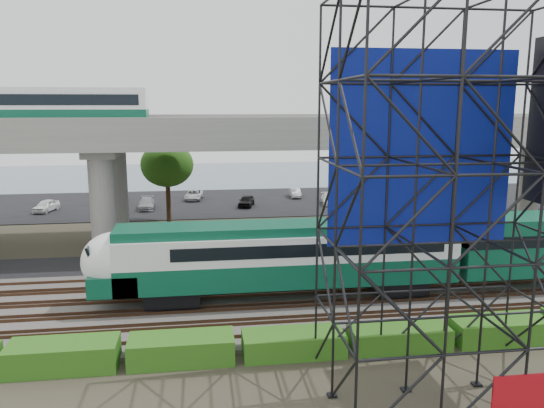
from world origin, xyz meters
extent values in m
plane|color=#474233|center=(0.00, 0.00, 0.00)|extent=(140.00, 140.00, 0.00)
cube|color=slate|center=(0.00, 2.00, 0.10)|extent=(90.00, 12.00, 0.20)
cube|color=black|center=(0.00, 10.50, 0.04)|extent=(90.00, 5.00, 0.08)
cube|color=black|center=(0.00, 34.00, 0.04)|extent=(90.00, 18.00, 0.08)
cube|color=slate|center=(0.00, 56.00, 0.01)|extent=(140.00, 40.00, 0.03)
cube|color=#472D1E|center=(0.00, -2.72, 0.28)|extent=(90.00, 0.08, 0.16)
cube|color=#472D1E|center=(0.00, -1.28, 0.28)|extent=(90.00, 0.08, 0.16)
cube|color=#472D1E|center=(0.00, -0.72, 0.28)|extent=(90.00, 0.08, 0.16)
cube|color=#472D1E|center=(0.00, 0.72, 0.28)|extent=(90.00, 0.08, 0.16)
cube|color=#472D1E|center=(0.00, 1.28, 0.28)|extent=(90.00, 0.08, 0.16)
cube|color=#472D1E|center=(0.00, 2.72, 0.28)|extent=(90.00, 0.08, 0.16)
cube|color=#472D1E|center=(0.00, 3.28, 0.28)|extent=(90.00, 0.08, 0.16)
cube|color=#472D1E|center=(0.00, 4.72, 0.28)|extent=(90.00, 0.08, 0.16)
cube|color=#472D1E|center=(0.00, 5.28, 0.28)|extent=(90.00, 0.08, 0.16)
cube|color=#472D1E|center=(0.00, 6.72, 0.28)|extent=(90.00, 0.08, 0.16)
cube|color=black|center=(-4.65, 2.00, 0.81)|extent=(3.00, 2.20, 0.90)
cube|color=black|center=(8.35, 2.00, 0.81)|extent=(3.00, 2.20, 0.90)
cube|color=#0A4B33|center=(1.85, 2.00, 1.96)|extent=(19.00, 3.00, 1.40)
cube|color=white|center=(1.85, 2.00, 3.41)|extent=(19.00, 3.00, 1.50)
cube|color=#0A4B33|center=(1.85, 2.00, 4.41)|extent=(19.00, 2.60, 0.50)
cube|color=black|center=(2.85, 2.00, 3.46)|extent=(15.00, 3.06, 0.70)
ellipsoid|color=white|center=(-7.65, 2.00, 2.86)|extent=(3.60, 3.00, 3.20)
cube|color=#0A4B33|center=(-7.65, 2.00, 1.81)|extent=(2.60, 3.00, 1.10)
cube|color=black|center=(-8.75, 2.00, 3.36)|extent=(0.48, 2.00, 1.09)
cube|color=#0A4B33|center=(15.85, 2.00, 2.96)|extent=(8.00, 3.00, 3.40)
cube|color=#9E9B93|center=(0.00, 16.00, 8.60)|extent=(80.00, 12.00, 1.20)
cube|color=#9E9B93|center=(0.00, 10.25, 9.75)|extent=(80.00, 0.50, 1.10)
cube|color=#9E9B93|center=(0.00, 21.75, 9.75)|extent=(80.00, 0.50, 1.10)
cylinder|color=#9E9B93|center=(-10.00, 12.50, 4.00)|extent=(1.80, 1.80, 8.00)
cylinder|color=#9E9B93|center=(-10.00, 19.50, 4.00)|extent=(1.80, 1.80, 8.00)
cube|color=#9E9B93|center=(-10.00, 16.00, 7.70)|extent=(2.40, 9.00, 0.60)
cylinder|color=#9E9B93|center=(10.00, 12.50, 4.00)|extent=(1.80, 1.80, 8.00)
cylinder|color=#9E9B93|center=(10.00, 19.50, 4.00)|extent=(1.80, 1.80, 8.00)
cube|color=#9E9B93|center=(10.00, 16.00, 7.70)|extent=(2.40, 9.00, 0.60)
cylinder|color=#9E9B93|center=(28.00, 19.50, 4.00)|extent=(1.80, 1.80, 8.00)
cube|color=black|center=(-12.86, 16.00, 9.55)|extent=(12.00, 2.50, 0.70)
cube|color=#0A4B33|center=(-12.86, 16.00, 10.35)|extent=(12.00, 2.50, 0.90)
cube|color=white|center=(-12.86, 16.00, 11.45)|extent=(12.00, 2.50, 1.30)
cube|color=black|center=(-12.86, 16.00, 11.50)|extent=(11.00, 2.56, 0.80)
cube|color=white|center=(-12.86, 16.00, 12.25)|extent=(12.00, 2.40, 0.30)
cube|color=navy|center=(6.37, -4.95, 9.30)|extent=(8.10, 0.08, 8.25)
cube|color=#AE0C16|center=(7.87, -11.05, 1.30)|extent=(2.40, 0.08, 1.60)
cube|color=black|center=(6.37, -8.00, 0.04)|extent=(9.36, 6.36, 0.08)
cube|color=#2C5D15|center=(-9.00, -4.30, 0.60)|extent=(4.60, 1.80, 1.20)
cube|color=#2C5D15|center=(-4.00, -4.30, 0.58)|extent=(4.60, 1.80, 1.15)
cube|color=#2C5D15|center=(1.00, -4.30, 0.52)|extent=(4.60, 1.80, 1.03)
cube|color=#2C5D15|center=(6.00, -4.30, 0.51)|extent=(4.60, 1.80, 1.01)
cube|color=#2C5D15|center=(11.00, -4.30, 0.56)|extent=(4.60, 1.80, 1.12)
cylinder|color=#382314|center=(14.00, 12.50, 2.40)|extent=(0.44, 0.44, 4.80)
ellipsoid|color=#2C5D15|center=(14.00, 12.50, 5.60)|extent=(4.94, 4.94, 4.18)
cylinder|color=#382314|center=(-6.00, 24.00, 2.40)|extent=(0.44, 0.44, 4.80)
ellipsoid|color=#2C5D15|center=(-6.00, 24.00, 5.60)|extent=(4.94, 4.94, 4.18)
imported|color=white|center=(-19.07, 31.00, 0.70)|extent=(2.33, 3.90, 1.24)
imported|color=#B9BDC2|center=(-12.14, 36.00, 0.65)|extent=(1.97, 3.67, 1.15)
imported|color=#929599|center=(-8.73, 31.00, 0.66)|extent=(1.77, 4.06, 1.16)
imported|color=silver|center=(-3.72, 36.00, 0.64)|extent=(2.37, 4.25, 1.12)
imported|color=black|center=(2.06, 31.00, 0.69)|extent=(2.32, 3.84, 1.22)
imported|color=gray|center=(8.44, 36.00, 0.63)|extent=(1.27, 3.37, 1.10)
imported|color=white|center=(11.39, 31.00, 0.64)|extent=(2.02, 4.04, 1.13)
imported|color=silver|center=(16.96, 36.00, 0.71)|extent=(3.12, 4.93, 1.27)
camera|label=1|loc=(-3.04, -26.37, 11.17)|focal=35.00mm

